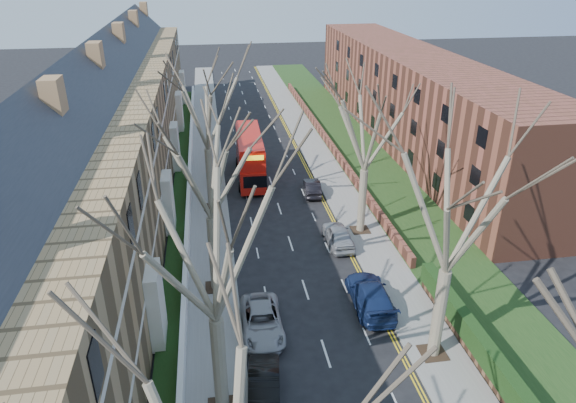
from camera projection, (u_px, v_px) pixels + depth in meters
name	position (u px, v px, depth m)	size (l,w,h in m)	color
pavement_left	(207.00, 162.00, 53.77)	(3.00, 102.00, 0.12)	slate
pavement_right	(319.00, 156.00, 55.45)	(3.00, 102.00, 0.12)	slate
terrace_left	(112.00, 140.00, 43.21)	(9.70, 78.00, 13.60)	#93744A
flats_right	(411.00, 98.00, 58.50)	(13.97, 54.00, 10.00)	brown
front_wall_left	(189.00, 189.00, 46.17)	(0.30, 78.00, 1.00)	white
grass_verge_right	(359.00, 153.00, 56.04)	(6.00, 102.00, 0.06)	#1B3914
tree_left_mid	(210.00, 235.00, 20.31)	(10.50, 10.50, 14.71)	#726951
tree_left_far	(207.00, 155.00, 29.35)	(10.15, 10.15, 14.22)	#726951
tree_left_dist	(204.00, 98.00, 39.91)	(10.50, 10.50, 14.71)	#726951
tree_right_mid	(458.00, 195.00, 23.69)	(10.50, 10.50, 14.71)	#726951
tree_right_far	(368.00, 117.00, 36.30)	(10.15, 10.15, 14.22)	#726951
double_decker_bus	(250.00, 157.00, 49.28)	(2.81, 10.19, 4.27)	#B7140D
car_left_mid	(264.00, 389.00, 24.65)	(1.50, 4.31, 1.42)	black
car_left_far	(262.00, 321.00, 29.27)	(2.32, 5.03, 1.40)	#96969B
car_right_near	(370.00, 295.00, 31.37)	(2.24, 5.51, 1.60)	navy
car_right_mid	(338.00, 235.00, 38.19)	(1.79, 4.44, 1.51)	#94969C
car_right_far	(312.00, 187.00, 46.38)	(1.38, 3.94, 1.30)	black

